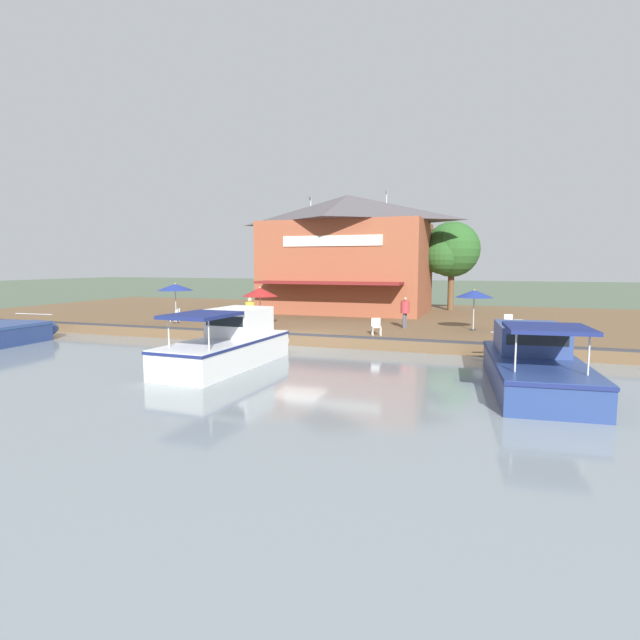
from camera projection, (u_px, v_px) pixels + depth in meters
ground_plane at (299, 348)px, 24.73m from camera, size 220.00×220.00×0.00m
quay_deck at (356, 319)px, 35.03m from camera, size 22.00×56.00×0.60m
quay_edge_fender at (299, 334)px, 24.75m from camera, size 0.20×50.40×0.10m
waterfront_restaurant at (347, 253)px, 37.00m from camera, size 9.75×12.16×8.77m
patio_umbrella_near_quay_edge at (474, 294)px, 26.47m from camera, size 1.95×1.95×2.19m
patio_umbrella_back_row at (175, 287)px, 29.71m from camera, size 2.11×2.11×2.40m
patio_umbrella_far_corner at (260, 292)px, 28.41m from camera, size 2.04×2.04×2.23m
cafe_chair_under_first_umbrella at (519, 327)px, 24.07m from camera, size 0.49×0.49×0.85m
cafe_chair_mid_patio at (509, 322)px, 26.56m from camera, size 0.51×0.51×0.85m
cafe_chair_beside_entrance at (376, 326)px, 24.75m from camera, size 0.57×0.57×0.85m
cafe_chair_back_row_seat at (176, 314)px, 30.61m from camera, size 0.55×0.55×0.85m
person_mid_patio at (250, 310)px, 26.24m from camera, size 0.50×0.50×1.77m
person_near_entrance at (405, 309)px, 27.43m from camera, size 0.49×0.49×1.73m
motorboat_mid_row at (236, 344)px, 20.36m from camera, size 7.85×2.70×2.26m
motorboat_outer_channel at (531, 361)px, 17.03m from camera, size 8.67×3.38×2.24m
tree_behind_restaurant at (312, 256)px, 43.54m from camera, size 4.29×4.08×6.43m
tree_upstream_bank at (450, 251)px, 37.72m from camera, size 4.40×4.19×6.74m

